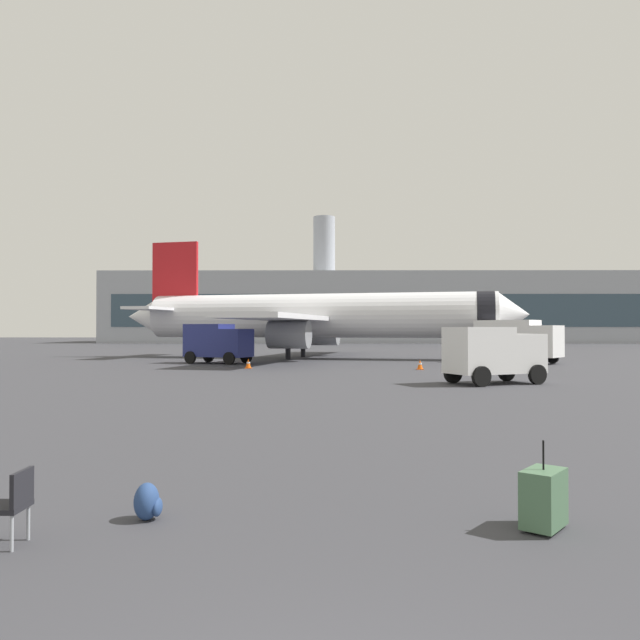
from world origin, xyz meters
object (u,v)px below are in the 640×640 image
(safety_cone_far, at_px, (420,365))
(rolling_suitcase, at_px, (544,498))
(fuel_truck, at_px, (517,339))
(traveller_backpack, at_px, (148,502))
(cargo_van, at_px, (493,352))
(safety_cone_near, at_px, (248,363))
(safety_cone_mid, at_px, (214,353))
(service_truck, at_px, (218,342))
(airplane_at_gate, at_px, (316,316))
(gate_chair, at_px, (10,502))

(safety_cone_far, distance_m, rolling_suitcase, 31.14)
(fuel_truck, relative_size, traveller_backpack, 12.79)
(cargo_van, distance_m, traveller_backpack, 22.73)
(cargo_van, height_order, traveller_backpack, cargo_van)
(safety_cone_near, relative_size, safety_cone_mid, 0.99)
(service_truck, bearing_deg, airplane_at_gate, 48.26)
(traveller_backpack, bearing_deg, service_truck, 98.39)
(fuel_truck, bearing_deg, safety_cone_mid, 153.67)
(airplane_at_gate, distance_m, cargo_van, 26.65)
(safety_cone_mid, xyz_separation_m, gate_chair, (6.76, -51.34, 0.18))
(cargo_van, bearing_deg, fuel_truck, 69.61)
(safety_cone_far, bearing_deg, rolling_suitcase, -96.04)
(service_truck, height_order, safety_cone_mid, service_truck)
(service_truck, height_order, safety_cone_far, service_truck)
(airplane_at_gate, xyz_separation_m, service_truck, (-7.11, -7.96, -2.05))
(service_truck, relative_size, safety_cone_mid, 8.23)
(safety_cone_mid, height_order, rolling_suitcase, rolling_suitcase)
(fuel_truck, bearing_deg, rolling_suitcase, -106.84)
(safety_cone_near, height_order, traveller_backpack, safety_cone_near)
(fuel_truck, relative_size, gate_chair, 7.14)
(fuel_truck, relative_size, safety_cone_near, 9.64)
(service_truck, distance_m, safety_cone_far, 15.52)
(safety_cone_near, distance_m, gate_chair, 32.65)
(safety_cone_far, bearing_deg, airplane_at_gate, 114.20)
(fuel_truck, bearing_deg, safety_cone_far, -138.01)
(safety_cone_mid, bearing_deg, service_truck, -78.89)
(safety_cone_near, height_order, gate_chair, gate_chair)
(fuel_truck, xyz_separation_m, cargo_van, (-6.62, -17.79, -0.32))
(safety_cone_near, distance_m, safety_cone_far, 10.88)
(gate_chair, bearing_deg, airplane_at_gate, 86.47)
(safety_cone_far, relative_size, rolling_suitcase, 0.57)
(gate_chair, bearing_deg, traveller_backpack, 36.54)
(fuel_truck, xyz_separation_m, safety_cone_mid, (-24.72, 12.23, -1.46))
(safety_cone_far, relative_size, traveller_backpack, 1.30)
(cargo_van, bearing_deg, airplane_at_gate, 108.61)
(rolling_suitcase, relative_size, traveller_backpack, 2.29)
(cargo_van, xyz_separation_m, rolling_suitcase, (-5.04, -20.72, -1.06))
(safety_cone_mid, xyz_separation_m, safety_cone_far, (16.33, -19.78, -0.01))
(airplane_at_gate, bearing_deg, safety_cone_near, -106.56)
(rolling_suitcase, bearing_deg, cargo_van, 76.32)
(safety_cone_near, xyz_separation_m, traveller_backpack, (2.56, -31.66, -0.08))
(fuel_truck, distance_m, safety_cone_far, 11.37)
(safety_cone_far, bearing_deg, service_truck, 153.25)
(service_truck, xyz_separation_m, safety_cone_mid, (-2.52, 12.82, -1.29))
(airplane_at_gate, relative_size, safety_cone_far, 56.84)
(safety_cone_mid, bearing_deg, gate_chair, -82.50)
(fuel_truck, relative_size, safety_cone_mid, 9.57)
(airplane_at_gate, relative_size, service_truck, 6.72)
(service_truck, relative_size, traveller_backpack, 11.00)
(service_truck, distance_m, fuel_truck, 22.21)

